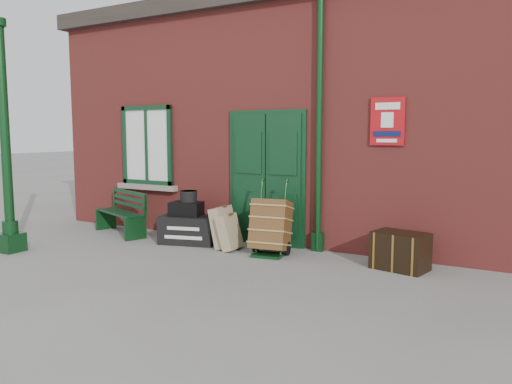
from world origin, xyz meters
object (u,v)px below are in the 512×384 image
Objects in this scene: bench at (123,212)px; dark_trunk at (400,251)px; houdini_trunk at (189,230)px; porter_trolley at (271,226)px.

dark_trunk is at bearing 21.70° from bench.
dark_trunk reaches higher than houdini_trunk.
houdini_trunk is 0.82× the size of porter_trolley.
porter_trolley is at bearing -16.52° from houdini_trunk.
dark_trunk is (1.96, 0.13, -0.19)m from porter_trolley.
houdini_trunk is at bearing 19.19° from bench.
houdini_trunk is 3.56m from dark_trunk.
porter_trolley is 1.97m from dark_trunk.
bench is 1.59m from houdini_trunk.
bench reaches higher than dark_trunk.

